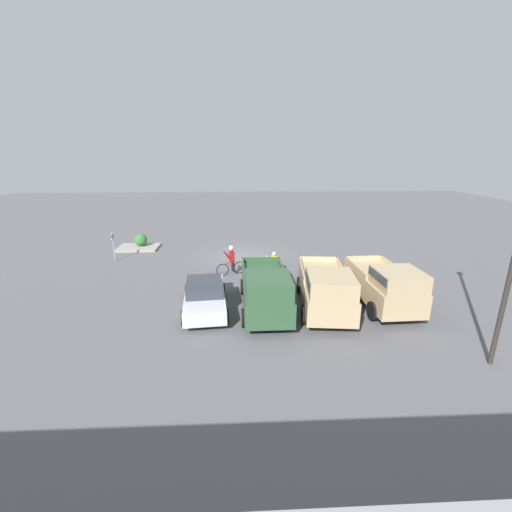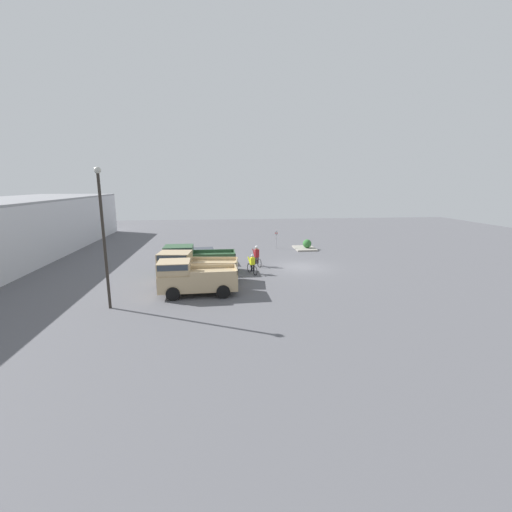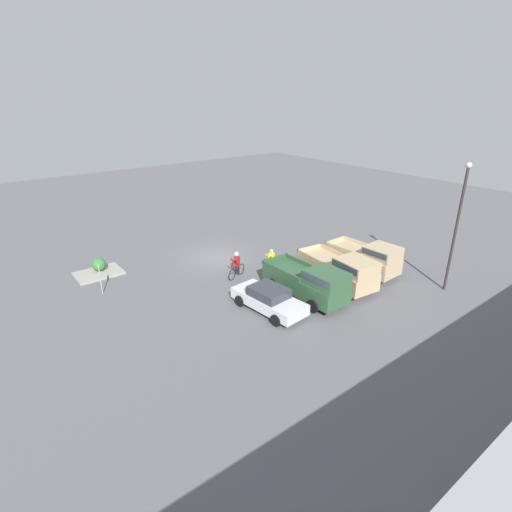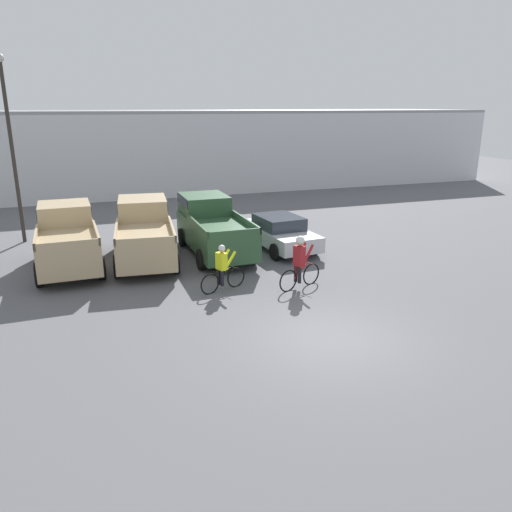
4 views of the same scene
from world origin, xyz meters
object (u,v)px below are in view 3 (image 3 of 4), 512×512
at_px(pickup_truck_2, 310,281).
at_px(fire_lane_sign, 100,276).
at_px(pickup_truck_1, 341,269).
at_px(shrub, 99,264).
at_px(sedan_0, 269,299).
at_px(cyclist_1, 271,260).
at_px(pickup_truck_0, 367,257).
at_px(lamppost, 458,220).
at_px(cyclist_0, 237,264).

height_order(pickup_truck_2, fire_lane_sign, pickup_truck_2).
distance_m(pickup_truck_1, shrub, 16.22).
bearing_deg(fire_lane_sign, sedan_0, 131.22).
height_order(cyclist_1, shrub, cyclist_1).
xyz_separation_m(pickup_truck_0, lamppost, (-1.96, 4.57, 3.39)).
xyz_separation_m(sedan_0, lamppost, (-10.38, 4.78, 3.84)).
height_order(pickup_truck_0, lamppost, lamppost).
bearing_deg(sedan_0, pickup_truck_0, 178.55).
xyz_separation_m(pickup_truck_1, shrub, (11.48, -11.45, -0.54)).
bearing_deg(pickup_truck_1, pickup_truck_0, -175.76).
relative_size(pickup_truck_1, cyclist_1, 3.40).
distance_m(pickup_truck_2, shrub, 14.40).
relative_size(cyclist_1, fire_lane_sign, 0.84).
bearing_deg(cyclist_0, pickup_truck_1, 130.68).
xyz_separation_m(fire_lane_sign, lamppost, (-17.19, 12.56, 3.33)).
height_order(sedan_0, lamppost, lamppost).
distance_m(sedan_0, shrub, 12.51).
bearing_deg(pickup_truck_1, shrub, -44.92).
relative_size(pickup_truck_2, cyclist_0, 3.06).
distance_m(lamppost, shrub, 23.04).
bearing_deg(lamppost, sedan_0, -24.73).
bearing_deg(cyclist_0, fire_lane_sign, -21.04).
xyz_separation_m(pickup_truck_0, sedan_0, (8.41, -0.21, -0.45)).
bearing_deg(pickup_truck_2, lamppost, 150.08).
bearing_deg(sedan_0, cyclist_1, -131.41).
distance_m(pickup_truck_0, lamppost, 6.02).
height_order(pickup_truck_1, cyclist_1, pickup_truck_1).
bearing_deg(pickup_truck_2, cyclist_1, -100.22).
distance_m(pickup_truck_0, cyclist_1, 6.46).
bearing_deg(sedan_0, pickup_truck_2, 171.44).
distance_m(cyclist_1, shrub, 11.79).
bearing_deg(pickup_truck_0, cyclist_1, -42.01).
distance_m(cyclist_0, fire_lane_sign, 8.52).
distance_m(pickup_truck_1, lamppost, 7.33).
bearing_deg(fire_lane_sign, lamppost, 143.85).
bearing_deg(pickup_truck_1, fire_lane_sign, -33.55).
height_order(pickup_truck_0, fire_lane_sign, pickup_truck_0).
distance_m(pickup_truck_1, cyclist_1, 4.94).
height_order(cyclist_0, cyclist_1, cyclist_0).
xyz_separation_m(pickup_truck_1, cyclist_0, (4.42, -5.14, -0.22)).
relative_size(pickup_truck_2, shrub, 6.01).
bearing_deg(pickup_truck_0, cyclist_0, -34.12).
xyz_separation_m(pickup_truck_0, cyclist_0, (7.28, -4.93, -0.23)).
distance_m(cyclist_1, fire_lane_sign, 11.07).
distance_m(cyclist_0, cyclist_1, 2.57).
bearing_deg(shrub, cyclist_0, 138.23).
xyz_separation_m(cyclist_0, cyclist_1, (-2.49, 0.62, -0.16)).
height_order(fire_lane_sign, shrub, fire_lane_sign).
xyz_separation_m(pickup_truck_2, cyclist_1, (-0.82, -4.53, -0.37)).
relative_size(sedan_0, lamppost, 0.59).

